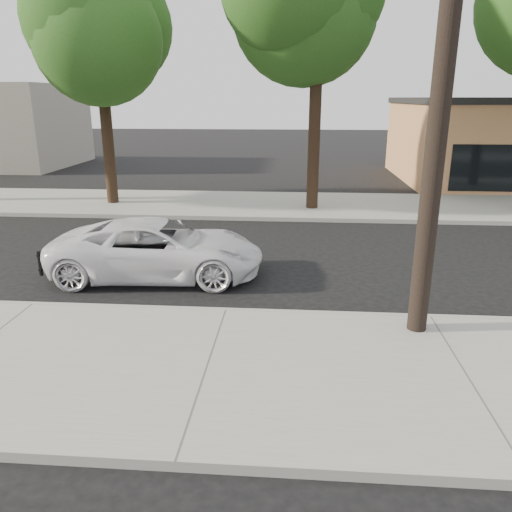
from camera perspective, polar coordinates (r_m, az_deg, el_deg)
name	(u,v)px	position (r m, az deg, el deg)	size (l,w,h in m)	color
ground	(238,280)	(12.03, -2.11, -2.72)	(120.00, 120.00, 0.00)	black
near_sidewalk	(207,369)	(8.14, -5.59, -12.76)	(90.00, 4.40, 0.15)	gray
far_sidewalk	(261,205)	(20.17, 0.61, 5.89)	(90.00, 5.00, 0.15)	gray
curb_near	(226,312)	(10.08, -3.46, -6.46)	(90.00, 0.12, 0.16)	#9E9B93
utility_pole	(445,63)	(8.82, 20.75, 19.92)	(1.40, 0.34, 9.00)	black
tree_b	(103,41)	(20.63, -17.12, 22.40)	(4.34, 4.20, 8.45)	black
tree_c	(325,14)	(19.06, 7.88, 25.71)	(4.96, 4.80, 9.55)	black
police_cruiser	(158,249)	(12.26, -11.11, 0.80)	(2.33, 5.05, 1.40)	white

